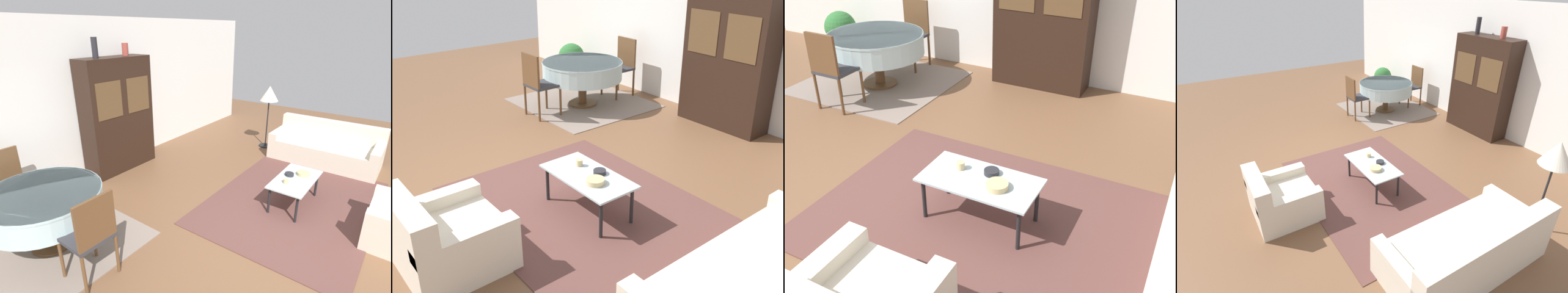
{
  "view_description": "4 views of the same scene",
  "coord_description": "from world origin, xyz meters",
  "views": [
    {
      "loc": [
        -3.0,
        -0.99,
        2.51
      ],
      "look_at": [
        0.2,
        1.4,
        0.95
      ],
      "focal_mm": 28.0,
      "sensor_mm": 36.0,
      "label": 1
    },
    {
      "loc": [
        4.29,
        -2.33,
        2.62
      ],
      "look_at": [
        1.1,
        0.23,
        0.75
      ],
      "focal_mm": 42.0,
      "sensor_mm": 36.0,
      "label": 2
    },
    {
      "loc": [
        2.55,
        -2.58,
        2.62
      ],
      "look_at": [
        1.1,
        0.23,
        0.75
      ],
      "focal_mm": 42.0,
      "sensor_mm": 36.0,
      "label": 3
    },
    {
      "loc": [
        4.66,
        -1.94,
        3.04
      ],
      "look_at": [
        1.1,
        0.23,
        0.75
      ],
      "focal_mm": 28.0,
      "sensor_mm": 36.0,
      "label": 4
    }
  ],
  "objects": [
    {
      "name": "ground_plane",
      "position": [
        0.0,
        0.0,
        0.0
      ],
      "size": [
        14.0,
        14.0,
        0.0
      ],
      "primitive_type": "plane",
      "color": "brown"
    },
    {
      "name": "wall_back",
      "position": [
        0.0,
        3.63,
        1.35
      ],
      "size": [
        10.0,
        0.06,
        2.7
      ],
      "color": "white",
      "rests_on": "ground_plane"
    },
    {
      "name": "area_rug",
      "position": [
        1.16,
        0.24,
        0.01
      ],
      "size": [
        3.06,
        2.21,
        0.01
      ],
      "color": "brown",
      "rests_on": "ground_plane"
    },
    {
      "name": "dining_rug",
      "position": [
        -1.66,
        2.32,
        0.01
      ],
      "size": [
        2.07,
        1.95,
        0.01
      ],
      "color": "gray",
      "rests_on": "ground_plane"
    },
    {
      "name": "couch",
      "position": [
        3.06,
        0.31,
        0.27
      ],
      "size": [
        0.93,
        1.99,
        0.77
      ],
      "rotation": [
        0.0,
        0.0,
        1.57
      ],
      "color": "beige",
      "rests_on": "ground_plane"
    },
    {
      "name": "armchair",
      "position": [
        1.01,
        -1.26,
        0.28
      ],
      "size": [
        0.88,
        0.87,
        0.74
      ],
      "color": "beige",
      "rests_on": "ground_plane"
    },
    {
      "name": "coffee_table",
      "position": [
        1.1,
        0.23,
        0.39
      ],
      "size": [
        1.01,
        0.52,
        0.42
      ],
      "color": "black",
      "rests_on": "area_rug"
    },
    {
      "name": "display_cabinet",
      "position": [
        0.45,
        3.36,
        1.03
      ],
      "size": [
        1.34,
        0.46,
        2.05
      ],
      "color": "black",
      "rests_on": "ground_plane"
    },
    {
      "name": "dining_table",
      "position": [
        -1.6,
        2.26,
        0.61
      ],
      "size": [
        1.34,
        1.34,
        0.75
      ],
      "color": "brown",
      "rests_on": "dining_rug"
    },
    {
      "name": "dining_chair_near",
      "position": [
        -1.6,
        1.37,
        0.59
      ],
      "size": [
        0.44,
        0.44,
        1.01
      ],
      "color": "brown",
      "rests_on": "dining_rug"
    },
    {
      "name": "dining_chair_far",
      "position": [
        -1.6,
        3.16,
        0.59
      ],
      "size": [
        0.44,
        0.44,
        1.01
      ],
      "rotation": [
        0.0,
        0.0,
        3.14
      ],
      "color": "brown",
      "rests_on": "dining_rug"
    },
    {
      "name": "floor_lamp",
      "position": [
        3.12,
        1.6,
        1.15
      ],
      "size": [
        0.38,
        0.38,
        1.37
      ],
      "color": "black",
      "rests_on": "ground_plane"
    },
    {
      "name": "cup",
      "position": [
        0.87,
        0.29,
        0.47
      ],
      "size": [
        0.07,
        0.07,
        0.07
      ],
      "color": "tan",
      "rests_on": "coffee_table"
    },
    {
      "name": "bowl",
      "position": [
        1.28,
        0.17,
        0.46
      ],
      "size": [
        0.19,
        0.19,
        0.05
      ],
      "color": "tan",
      "rests_on": "coffee_table"
    },
    {
      "name": "bowl_small",
      "position": [
        1.15,
        0.34,
        0.45
      ],
      "size": [
        0.13,
        0.13,
        0.04
      ],
      "color": "#232328",
      "rests_on": "coffee_table"
    },
    {
      "name": "vase_tall",
      "position": [
        0.12,
        3.36,
        2.22
      ],
      "size": [
        0.1,
        0.1,
        0.32
      ],
      "color": "#232328",
      "rests_on": "display_cabinet"
    },
    {
      "name": "vase_short",
      "position": [
        0.75,
        3.36,
        2.16
      ],
      "size": [
        0.11,
        0.11,
        0.21
      ],
      "color": "#9E4238",
      "rests_on": "display_cabinet"
    },
    {
      "name": "potted_plant",
      "position": [
        -3.08,
        3.14,
        0.4
      ],
      "size": [
        0.53,
        0.53,
        0.7
      ],
      "color": "#93664C",
      "rests_on": "ground_plane"
    }
  ]
}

